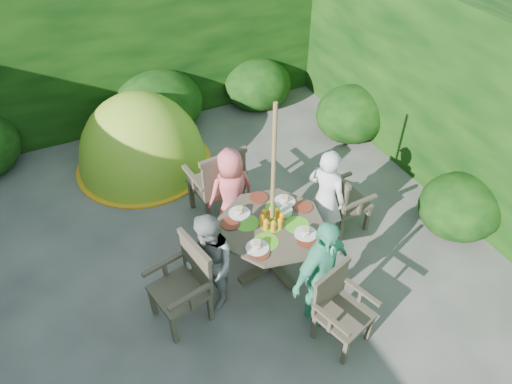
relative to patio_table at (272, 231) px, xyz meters
name	(u,v)px	position (x,y,z in m)	size (l,w,h in m)	color
ground	(196,279)	(-0.87, 0.19, -0.59)	(60.00, 60.00, 0.00)	#47443F
hedge_enclosure	(149,131)	(-0.87, 1.52, 0.66)	(9.00, 9.00, 2.50)	black
patio_table	(272,231)	(0.00, 0.00, 0.00)	(1.41, 1.41, 0.84)	#3C3427
parasol_pole	(273,197)	(0.00, 0.00, 0.51)	(0.04, 0.04, 2.20)	brown
garden_chair_right	(342,199)	(1.08, 0.21, -0.11)	(0.51, 0.56, 0.90)	#3C3427
garden_chair_left	(185,283)	(-1.08, -0.20, -0.09)	(0.61, 0.66, 0.94)	#3C3427
garden_chair_back	(218,182)	(-0.21, 1.07, -0.03)	(0.69, 0.63, 1.06)	#3C3427
garden_chair_front	(339,307)	(0.19, -1.09, -0.14)	(0.62, 0.58, 0.85)	#3C3427
child_right	(326,198)	(0.78, 0.14, 0.07)	(0.49, 0.32, 1.33)	silver
child_left	(210,263)	(-0.79, -0.15, 0.01)	(0.59, 0.46, 1.21)	#9D9D98
child_back	(231,192)	(-0.15, 0.78, 0.01)	(0.59, 0.38, 1.20)	#EF6268
child_front	(321,273)	(0.14, -0.79, 0.07)	(0.78, 0.32, 1.33)	#53C197
dome_tent	(146,165)	(-0.82, 2.58, -0.59)	(2.30, 2.30, 2.30)	#89C726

